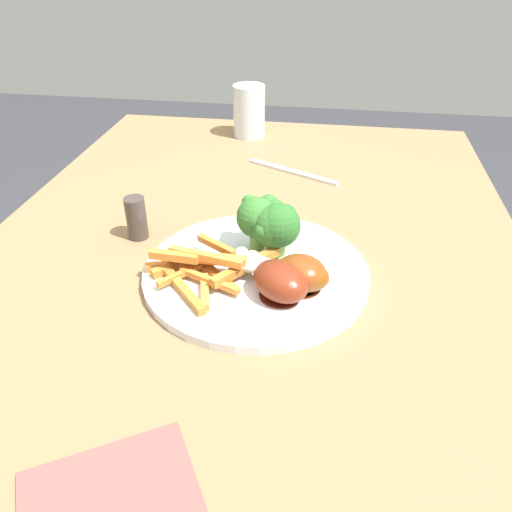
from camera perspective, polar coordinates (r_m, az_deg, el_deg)
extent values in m
cube|color=#8E6B47|center=(0.71, -1.06, -1.35)|extent=(1.16, 0.79, 0.03)
cylinder|color=brown|center=(1.35, 17.06, -2.32)|extent=(0.06, 0.06, 0.67)
cylinder|color=brown|center=(1.40, -10.84, 0.06)|extent=(0.06, 0.06, 0.67)
cylinder|color=silver|center=(0.67, 0.00, -1.86)|extent=(0.30, 0.30, 0.01)
cylinder|color=#8FAB58|center=(0.69, 1.96, 1.09)|extent=(0.02, 0.02, 0.02)
sphere|color=#306629|center=(0.67, 2.02, 3.44)|extent=(0.06, 0.06, 0.06)
sphere|color=#306629|center=(0.66, 0.66, 2.84)|extent=(0.02, 0.02, 0.02)
sphere|color=#306629|center=(0.68, 2.01, 5.14)|extent=(0.03, 0.03, 0.03)
sphere|color=#306629|center=(0.68, 3.92, 3.41)|extent=(0.02, 0.02, 0.02)
sphere|color=#306629|center=(0.67, -0.03, 4.02)|extent=(0.03, 0.03, 0.03)
sphere|color=#306629|center=(0.69, 2.79, 4.59)|extent=(0.03, 0.03, 0.03)
cylinder|color=#8FAD4E|center=(0.69, 2.48, 1.08)|extent=(0.02, 0.02, 0.02)
sphere|color=#2B6427|center=(0.67, 2.55, 3.53)|extent=(0.06, 0.06, 0.06)
sphere|color=#2B6427|center=(0.69, 2.07, 5.14)|extent=(0.02, 0.02, 0.02)
sphere|color=#2B6427|center=(0.69, 2.77, 4.24)|extent=(0.02, 0.02, 0.02)
sphere|color=#2B6427|center=(0.68, 3.37, 4.64)|extent=(0.03, 0.03, 0.03)
cylinder|color=#7CAE4B|center=(0.70, 0.09, 1.89)|extent=(0.02, 0.02, 0.03)
sphere|color=#35712D|center=(0.68, 0.09, 4.37)|extent=(0.06, 0.06, 0.06)
sphere|color=#35712D|center=(0.67, 0.87, 4.39)|extent=(0.03, 0.03, 0.03)
sphere|color=#35712D|center=(0.69, -1.12, 6.08)|extent=(0.02, 0.02, 0.02)
sphere|color=#35712D|center=(0.69, -0.89, 5.21)|extent=(0.02, 0.02, 0.02)
sphere|color=#35712D|center=(0.69, 1.45, 5.90)|extent=(0.03, 0.03, 0.03)
sphere|color=#35712D|center=(0.69, -0.91, 5.24)|extent=(0.03, 0.03, 0.03)
cube|color=orange|center=(0.65, -4.94, -1.72)|extent=(0.06, 0.06, 0.01)
cube|color=orange|center=(0.67, -8.22, -0.86)|extent=(0.04, 0.09, 0.01)
cube|color=orange|center=(0.65, -9.22, -0.03)|extent=(0.01, 0.06, 0.01)
cube|color=#C9792F|center=(0.67, -8.94, -1.09)|extent=(0.06, 0.06, 0.01)
cube|color=#C4762E|center=(0.65, -5.38, -0.48)|extent=(0.01, 0.11, 0.01)
cube|color=orange|center=(0.64, -5.69, -0.08)|extent=(0.03, 0.10, 0.01)
cube|color=#BE722C|center=(0.63, -8.33, -3.58)|extent=(0.09, 0.08, 0.01)
cube|color=orange|center=(0.63, -5.28, -2.74)|extent=(0.04, 0.08, 0.01)
cube|color=orange|center=(0.65, -4.67, -2.17)|extent=(0.06, 0.07, 0.01)
cube|color=orange|center=(0.64, -5.60, -0.22)|extent=(0.01, 0.10, 0.01)
cube|color=#C4762E|center=(0.64, -8.40, -2.02)|extent=(0.06, 0.05, 0.01)
cube|color=orange|center=(0.62, -5.76, -3.98)|extent=(0.06, 0.03, 0.01)
cube|color=#C4762E|center=(0.64, -1.16, -1.17)|extent=(0.09, 0.08, 0.01)
cube|color=#BF732C|center=(0.67, -4.48, 1.22)|extent=(0.04, 0.06, 0.01)
cylinder|color=#58220C|center=(0.63, 5.00, -3.42)|extent=(0.05, 0.05, 0.00)
ellipsoid|color=brown|center=(0.62, 5.10, -1.90)|extent=(0.08, 0.08, 0.04)
cylinder|color=beige|center=(0.64, 0.93, -0.63)|extent=(0.02, 0.04, 0.01)
sphere|color=silver|center=(0.65, -0.38, -0.17)|extent=(0.02, 0.02, 0.02)
cylinder|color=#532409|center=(0.63, 4.74, -3.54)|extent=(0.04, 0.04, 0.00)
ellipsoid|color=brown|center=(0.62, 4.82, -2.11)|extent=(0.06, 0.08, 0.04)
cylinder|color=beige|center=(0.63, -0.46, -1.39)|extent=(0.02, 0.04, 0.01)
sphere|color=silver|center=(0.64, -1.99, -1.14)|extent=(0.02, 0.02, 0.02)
cylinder|color=#53180C|center=(0.62, 2.73, -4.40)|extent=(0.05, 0.05, 0.00)
ellipsoid|color=maroon|center=(0.61, 2.78, -2.82)|extent=(0.09, 0.09, 0.04)
cylinder|color=beige|center=(0.65, -0.83, -0.49)|extent=(0.04, 0.04, 0.01)
sphere|color=silver|center=(0.66, -1.89, 0.24)|extent=(0.02, 0.02, 0.02)
cube|color=silver|center=(0.96, 4.10, 9.44)|extent=(0.09, 0.18, 0.00)
cylinder|color=silver|center=(1.13, -0.78, 15.98)|extent=(0.07, 0.07, 0.11)
cylinder|color=#423833|center=(0.76, -13.29, 4.18)|extent=(0.03, 0.03, 0.06)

